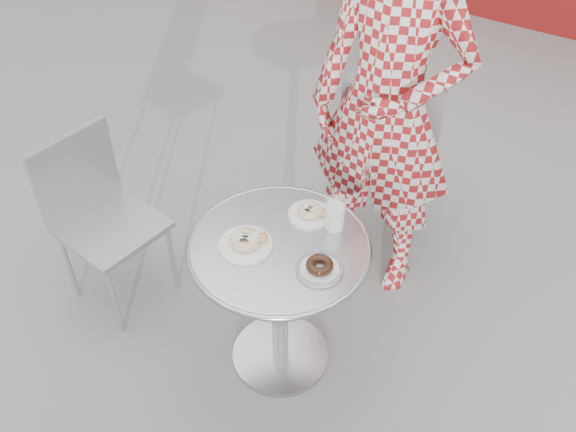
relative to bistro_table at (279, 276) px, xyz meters
The scene contains 9 objects.
ground 0.51m from the bistro_table, 163.13° to the right, with size 60.00×60.00×0.00m, color gray.
bistro_table is the anchor object (origin of this frame).
chair_far 1.02m from the bistro_table, 92.28° to the left, with size 0.57×0.58×0.91m.
chair_left 0.86m from the bistro_table, behind, with size 0.44×0.43×0.80m.
seated_person 0.79m from the bistro_table, 84.03° to the left, with size 0.65×0.42×1.77m, color maroon.
plate_far 0.26m from the bistro_table, 85.31° to the left, with size 0.16×0.16×0.04m.
plate_near 0.22m from the bistro_table, 146.25° to the right, with size 0.19×0.19×0.05m.
plate_checker 0.26m from the bistro_table, ahead, with size 0.16×0.16×0.04m.
milk_cup 0.31m from the bistro_table, 57.10° to the left, with size 0.08×0.08×0.12m.
Camera 1 is at (0.92, -1.33, 2.29)m, focal length 40.00 mm.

